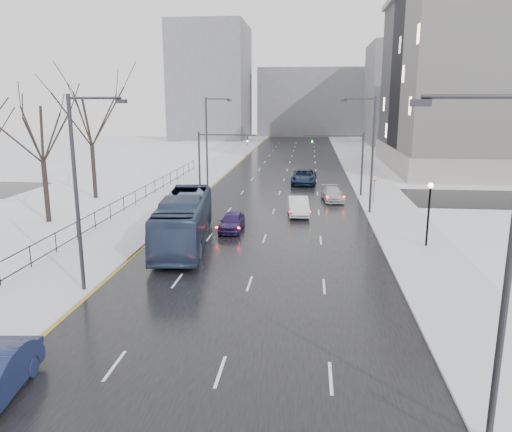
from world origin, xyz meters
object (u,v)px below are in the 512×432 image
(tree_park_d, at_px, (49,223))
(streetlight_r_mid, at_px, (370,149))
(streetlight_l_far, at_px, (209,137))
(sedan_right_cross, at_px, (304,177))
(mast_signal_left, at_px, (209,155))
(sedan_right_far, at_px, (333,194))
(sedan_center_near, at_px, (232,222))
(streetlight_l_near, at_px, (80,185))
(mast_signal_right, at_px, (352,157))
(bus, at_px, (184,220))
(no_uturn_sign, at_px, (375,181))
(sedan_right_near, at_px, (298,206))
(streetlight_r_near, at_px, (501,259))
(tree_park_e, at_px, (96,199))
(lamppost_r_mid, at_px, (429,205))

(tree_park_d, height_order, streetlight_r_mid, streetlight_r_mid)
(streetlight_l_far, height_order, sedan_right_cross, streetlight_l_far)
(mast_signal_left, distance_m, sedan_right_far, 13.43)
(streetlight_r_mid, xyz_separation_m, sedan_center_near, (-10.81, -7.07, -4.87))
(streetlight_l_near, bearing_deg, mast_signal_left, 88.28)
(mast_signal_right, relative_size, bus, 0.53)
(no_uturn_sign, distance_m, bus, 20.92)
(no_uturn_sign, bearing_deg, sedan_right_near, -143.75)
(streetlight_r_near, xyz_separation_m, streetlight_l_near, (-16.33, 10.00, 0.00))
(streetlight_r_mid, bearing_deg, sedan_right_near, -169.25)
(tree_park_d, height_order, mast_signal_left, mast_signal_left)
(sedan_right_near, bearing_deg, streetlight_l_near, -124.15)
(streetlight_r_near, relative_size, streetlight_l_far, 1.00)
(mast_signal_left, relative_size, sedan_right_cross, 1.08)
(streetlight_r_near, relative_size, mast_signal_left, 1.54)
(bus, bearing_deg, tree_park_d, 150.95)
(tree_park_e, height_order, lamppost_r_mid, tree_park_e)
(streetlight_l_far, relative_size, sedan_right_near, 2.09)
(tree_park_e, xyz_separation_m, no_uturn_sign, (27.40, 0.00, 2.30))
(tree_park_d, bearing_deg, no_uturn_sign, 20.32)
(streetlight_r_near, bearing_deg, streetlight_l_near, 148.52)
(bus, bearing_deg, streetlight_l_near, -114.71)
(mast_signal_right, height_order, no_uturn_sign, mast_signal_right)
(tree_park_d, distance_m, mast_signal_left, 17.96)
(tree_park_d, bearing_deg, streetlight_r_mid, 13.01)
(mast_signal_left, bearing_deg, streetlight_l_far, 101.87)
(tree_park_e, relative_size, sedan_right_far, 2.94)
(tree_park_e, distance_m, sedan_right_far, 23.67)
(tree_park_d, height_order, lamppost_r_mid, tree_park_d)
(streetlight_r_near, distance_m, bus, 23.57)
(lamppost_r_mid, height_order, sedan_right_near, lamppost_r_mid)
(streetlight_l_near, height_order, sedan_center_near, streetlight_l_near)
(streetlight_l_near, xyz_separation_m, no_uturn_sign, (17.37, 24.00, -3.32))
(tree_park_e, xyz_separation_m, sedan_right_far, (23.61, 1.44, 0.71))
(tree_park_d, distance_m, mast_signal_right, 29.05)
(lamppost_r_mid, relative_size, no_uturn_sign, 1.59)
(tree_park_e, relative_size, streetlight_l_near, 1.35)
(sedan_center_near, bearing_deg, sedan_right_near, 50.93)
(tree_park_e, bearing_deg, mast_signal_right, 8.90)
(sedan_center_near, xyz_separation_m, sedan_right_near, (4.84, 5.93, 0.08))
(tree_park_e, height_order, sedan_right_near, tree_park_e)
(streetlight_r_near, relative_size, mast_signal_right, 1.54)
(sedan_center_near, bearing_deg, lamppost_r_mid, -11.99)
(streetlight_l_far, bearing_deg, sedan_right_cross, 16.92)
(sedan_center_near, xyz_separation_m, sedan_right_cross, (5.13, 22.31, 0.14))
(sedan_right_cross, bearing_deg, lamppost_r_mid, -68.81)
(streetlight_l_near, distance_m, no_uturn_sign, 29.81)
(lamppost_r_mid, xyz_separation_m, bus, (-16.31, -1.06, -1.20))
(streetlight_l_near, distance_m, sedan_right_cross, 37.12)
(streetlight_r_mid, height_order, sedan_right_near, streetlight_r_mid)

